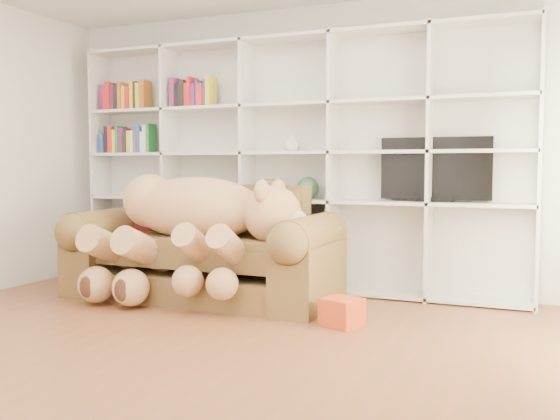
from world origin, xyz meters
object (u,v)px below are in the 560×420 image
at_px(gift_box, 342,312).
at_px(teddy_bear, 192,221).
at_px(sofa, 204,255).
at_px(tv, 436,170).

bearing_deg(gift_box, teddy_bear, 168.27).
height_order(sofa, teddy_bear, teddy_bear).
bearing_deg(teddy_bear, tv, 22.63).
bearing_deg(sofa, teddy_bear, -91.18).
height_order(teddy_bear, gift_box, teddy_bear).
relative_size(sofa, teddy_bear, 1.28).
height_order(gift_box, tv, tv).
relative_size(gift_box, tv, 0.27).
distance_m(teddy_bear, tv, 2.17).
bearing_deg(teddy_bear, gift_box, -14.65).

